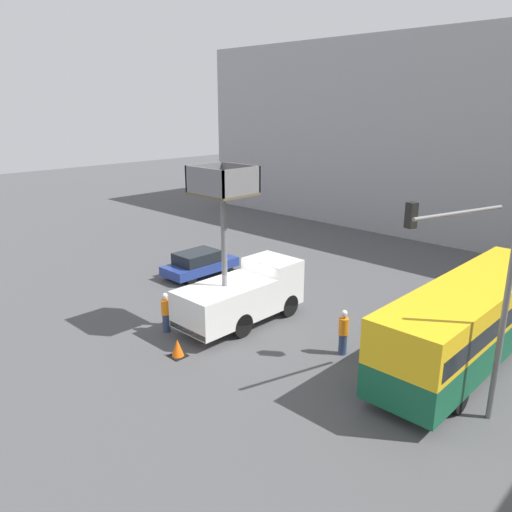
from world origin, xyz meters
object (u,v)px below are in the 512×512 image
object	(u,v)px
traffic_light_pole	(468,272)
parked_car_curbside	(199,263)
road_worker_directing	(343,332)
city_bus	(472,316)
utility_truck	(243,290)
traffic_cone_near_truck	(178,348)
road_worker_near_truck	(166,313)

from	to	relation	value
traffic_light_pole	parked_car_curbside	world-z (taller)	traffic_light_pole
parked_car_curbside	road_worker_directing	bearing A→B (deg)	-10.81
city_bus	traffic_light_pole	xyz separation A→B (m)	(0.64, -2.70, 2.54)
utility_truck	traffic_cone_near_truck	xyz separation A→B (m)	(0.47, -4.00, -1.20)
traffic_light_pole	traffic_cone_near_truck	size ratio (longest dim) A/B	9.02
city_bus	traffic_cone_near_truck	distance (m)	11.17
city_bus	road_worker_directing	size ratio (longest dim) A/B	6.05
traffic_light_pole	utility_truck	bearing A→B (deg)	-175.46
traffic_light_pole	road_worker_directing	xyz separation A→B (m)	(-4.36, -0.12, -3.47)
traffic_light_pole	road_worker_directing	distance (m)	5.57
utility_truck	traffic_cone_near_truck	size ratio (longest dim) A/B	9.86
city_bus	road_worker_near_truck	size ratio (longest dim) A/B	6.32
traffic_cone_near_truck	traffic_light_pole	bearing A→B (deg)	28.19
utility_truck	traffic_light_pole	world-z (taller)	utility_truck
city_bus	road_worker_directing	xyz separation A→B (m)	(-3.72, -2.82, -0.92)
city_bus	road_worker_near_truck	distance (m)	12.18
traffic_light_pole	traffic_cone_near_truck	distance (m)	10.81
road_worker_near_truck	parked_car_curbside	xyz separation A→B (m)	(-4.73, 5.75, -0.16)
road_worker_near_truck	road_worker_directing	bearing A→B (deg)	19.89
city_bus	road_worker_directing	world-z (taller)	city_bus
road_worker_near_truck	parked_car_curbside	bearing A→B (deg)	120.82
utility_truck	city_bus	distance (m)	9.33
city_bus	traffic_cone_near_truck	xyz separation A→B (m)	(-8.19, -7.43, -1.51)
traffic_light_pole	road_worker_near_truck	world-z (taller)	traffic_light_pole
city_bus	traffic_light_pole	bearing A→B (deg)	176.74
utility_truck	traffic_light_pole	size ratio (longest dim) A/B	1.09
utility_truck	city_bus	xyz separation A→B (m)	(8.67, 3.44, 0.32)
parked_car_curbside	traffic_cone_near_truck	bearing A→B (deg)	-44.67
city_bus	road_worker_directing	distance (m)	4.76
road_worker_near_truck	traffic_cone_near_truck	xyz separation A→B (m)	(2.13, -1.03, -0.54)
traffic_light_pole	road_worker_directing	world-z (taller)	traffic_light_pole
traffic_light_pole	parked_car_curbside	distance (m)	16.24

